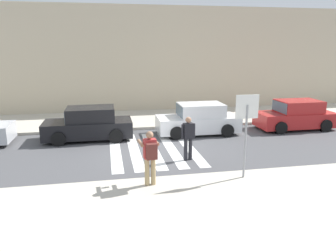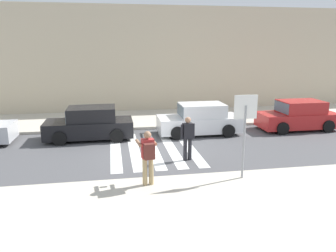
# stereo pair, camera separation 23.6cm
# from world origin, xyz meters

# --- Properties ---
(ground_plane) EXTENTS (120.00, 120.00, 0.00)m
(ground_plane) POSITION_xyz_m (0.00, 0.00, 0.00)
(ground_plane) COLOR #4C4C4F
(sidewalk_near) EXTENTS (60.00, 6.00, 0.14)m
(sidewalk_near) POSITION_xyz_m (0.00, -6.20, 0.07)
(sidewalk_near) COLOR beige
(sidewalk_near) RESTS_ON ground
(sidewalk_far) EXTENTS (60.00, 4.80, 0.14)m
(sidewalk_far) POSITION_xyz_m (0.00, 6.00, 0.07)
(sidewalk_far) COLOR beige
(sidewalk_far) RESTS_ON ground
(building_facade_far) EXTENTS (56.00, 4.00, 6.89)m
(building_facade_far) POSITION_xyz_m (0.00, 10.40, 3.44)
(building_facade_far) COLOR beige
(building_facade_far) RESTS_ON ground
(crosswalk_stripe_0) EXTENTS (0.44, 5.20, 0.01)m
(crosswalk_stripe_0) POSITION_xyz_m (-1.60, 0.20, 0.00)
(crosswalk_stripe_0) COLOR silver
(crosswalk_stripe_0) RESTS_ON ground
(crosswalk_stripe_1) EXTENTS (0.44, 5.20, 0.01)m
(crosswalk_stripe_1) POSITION_xyz_m (-0.80, 0.20, 0.00)
(crosswalk_stripe_1) COLOR silver
(crosswalk_stripe_1) RESTS_ON ground
(crosswalk_stripe_2) EXTENTS (0.44, 5.20, 0.01)m
(crosswalk_stripe_2) POSITION_xyz_m (0.00, 0.20, 0.00)
(crosswalk_stripe_2) COLOR silver
(crosswalk_stripe_2) RESTS_ON ground
(crosswalk_stripe_3) EXTENTS (0.44, 5.20, 0.01)m
(crosswalk_stripe_3) POSITION_xyz_m (0.80, 0.20, 0.00)
(crosswalk_stripe_3) COLOR silver
(crosswalk_stripe_3) RESTS_ON ground
(crosswalk_stripe_4) EXTENTS (0.44, 5.20, 0.01)m
(crosswalk_stripe_4) POSITION_xyz_m (1.60, 0.20, 0.00)
(crosswalk_stripe_4) COLOR silver
(crosswalk_stripe_4) RESTS_ON ground
(stop_sign) EXTENTS (0.76, 0.08, 2.74)m
(stop_sign) POSITION_xyz_m (2.45, -3.77, 2.14)
(stop_sign) COLOR gray
(stop_sign) RESTS_ON sidewalk_near
(photographer_with_backpack) EXTENTS (0.64, 0.88, 1.72)m
(photographer_with_backpack) POSITION_xyz_m (-0.65, -3.83, 1.17)
(photographer_with_backpack) COLOR tan
(photographer_with_backpack) RESTS_ON sidewalk_near
(pedestrian_crossing) EXTENTS (0.57, 0.30, 1.72)m
(pedestrian_crossing) POSITION_xyz_m (1.16, -1.42, 0.97)
(pedestrian_crossing) COLOR #232328
(pedestrian_crossing) RESTS_ON ground
(parked_car_black) EXTENTS (4.10, 1.92, 1.55)m
(parked_car_black) POSITION_xyz_m (-2.75, 2.30, 0.73)
(parked_car_black) COLOR black
(parked_car_black) RESTS_ON ground
(parked_car_white) EXTENTS (4.10, 1.92, 1.55)m
(parked_car_white) POSITION_xyz_m (2.65, 2.30, 0.73)
(parked_car_white) COLOR white
(parked_car_white) RESTS_ON ground
(parked_car_red) EXTENTS (4.10, 1.92, 1.55)m
(parked_car_red) POSITION_xyz_m (8.05, 2.30, 0.73)
(parked_car_red) COLOR red
(parked_car_red) RESTS_ON ground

